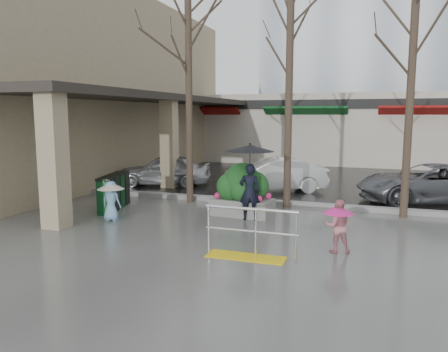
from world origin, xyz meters
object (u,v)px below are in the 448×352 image
Objects in this scene: handrail at (249,240)px; woman at (250,170)px; news_boxes at (114,192)px; planter at (242,190)px; child_blue at (111,196)px; tree_mideast at (414,38)px; car_a at (165,170)px; tree_midwest at (290,31)px; car_b at (274,175)px; car_c at (429,183)px; tree_west at (188,42)px; child_pink at (338,222)px.

handrail is 0.91× the size of woman.
handrail is 0.98× the size of news_boxes.
planter is 3.95m from news_boxes.
news_boxes is (-0.74, 1.28, -0.15)m from child_blue.
planter is at bearing -151.81° from child_blue.
tree_mideast is (3.14, 4.80, 4.48)m from handrail.
child_blue is at bearing -2.44° from car_a.
woman is at bearing 31.76° from car_a.
tree_midwest is 1.83× the size of car_b.
planter reaches higher than news_boxes.
car_c is at bearing 73.03° from car_a.
tree_midwest reaches higher than handrail.
tree_mideast reaches higher than handrail.
tree_west reaches higher than child_pink.
woman reaches higher than news_boxes.
child_pink reaches higher than handrail.
child_blue is (-7.50, -3.02, -4.18)m from tree_mideast.
car_b is at bearing 109.84° from tree_midwest.
planter is 0.47× the size of car_b.
car_a is (-5.50, 2.77, -4.60)m from tree_midwest.
car_a is 9.69m from car_c.
handrail is at bearing 91.08° from woman.
woman is at bearing -17.75° from car_b.
child_pink is at bearing -64.90° from tree_midwest.
tree_west is at bearing -88.99° from car_c.
child_pink is at bearing -37.54° from tree_west.
woman reaches higher than planter.
car_b is 0.84× the size of car_c.
tree_mideast is at bearing -2.33° from news_boxes.
tree_mideast is 5.90m from child_pink.
car_c is at bearing 18.42° from tree_west.
news_boxes is at bearing -135.13° from tree_west.
woman reaches higher than child_blue.
child_blue is 5.93m from car_a.
tree_west reaches higher than car_c.
car_a is (-1.30, 5.78, -0.05)m from child_blue.
tree_mideast is 9.47m from news_boxes.
woman is 3.80m from child_blue.
car_a is at bearing 82.89° from news_boxes.
planter reaches higher than child_blue.
tree_midwest is at bearing 91.91° from handrail.
child_pink is (5.00, -3.84, -4.45)m from tree_west.
child_pink is 1.03× the size of child_blue.
child_pink is (-1.50, -3.84, -4.22)m from tree_mideast.
car_b and car_c have the same top height.
news_boxes is at bearing -82.73° from car_c.
tree_midwest reaches higher than tree_west.
tree_west is at bearing 124.99° from handrail.
woman is 1.16× the size of planter.
handrail is 9.46m from car_a.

